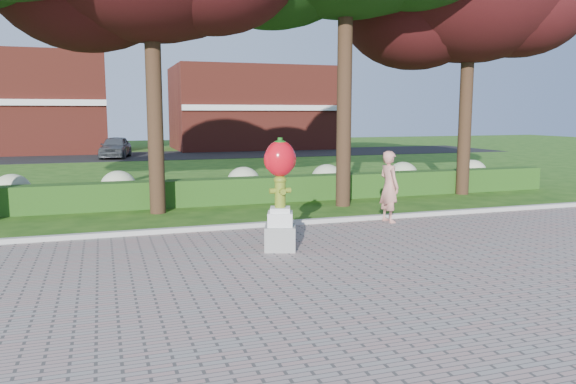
# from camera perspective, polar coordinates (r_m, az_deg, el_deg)

# --- Properties ---
(ground) EXTENTS (100.00, 100.00, 0.00)m
(ground) POSITION_cam_1_polar(r_m,az_deg,el_deg) (11.00, 0.49, -6.80)
(ground) COLOR #1F4912
(ground) RESTS_ON ground
(walkway) EXTENTS (40.00, 14.00, 0.04)m
(walkway) POSITION_cam_1_polar(r_m,az_deg,el_deg) (7.51, 10.72, -13.98)
(walkway) COLOR gray
(walkway) RESTS_ON ground
(curb) EXTENTS (40.00, 0.18, 0.15)m
(curb) POSITION_cam_1_polar(r_m,az_deg,el_deg) (13.78, -3.55, -3.46)
(curb) COLOR #ADADA5
(curb) RESTS_ON ground
(lawn_hedge) EXTENTS (24.00, 0.70, 0.80)m
(lawn_hedge) POSITION_cam_1_polar(r_m,az_deg,el_deg) (17.57, -6.91, 0.07)
(lawn_hedge) COLOR #1F4513
(lawn_hedge) RESTS_ON ground
(hydrangea_row) EXTENTS (20.10, 1.10, 0.99)m
(hydrangea_row) POSITION_cam_1_polar(r_m,az_deg,el_deg) (18.64, -5.81, 1.01)
(hydrangea_row) COLOR beige
(hydrangea_row) RESTS_ON ground
(street) EXTENTS (50.00, 8.00, 0.02)m
(street) POSITION_cam_1_polar(r_m,az_deg,el_deg) (38.32, -13.21, 3.62)
(street) COLOR black
(street) RESTS_ON ground
(building_left) EXTENTS (14.00, 8.00, 7.00)m
(building_left) POSITION_cam_1_polar(r_m,az_deg,el_deg) (44.55, -27.13, 8.04)
(building_left) COLOR maroon
(building_left) RESTS_ON ground
(building_right) EXTENTS (12.00, 8.00, 6.40)m
(building_right) POSITION_cam_1_polar(r_m,az_deg,el_deg) (45.52, -3.87, 8.50)
(building_right) COLOR maroon
(building_right) RESTS_ON ground
(hydrant_sculpture) EXTENTS (0.79, 0.79, 2.29)m
(hydrant_sculpture) POSITION_cam_1_polar(r_m,az_deg,el_deg) (11.33, -0.81, 0.10)
(hydrant_sculpture) COLOR gray
(hydrant_sculpture) RESTS_ON walkway
(woman) EXTENTS (0.51, 0.71, 1.83)m
(woman) POSITION_cam_1_polar(r_m,az_deg,el_deg) (14.55, 10.24, 0.55)
(woman) COLOR tan
(woman) RESTS_ON walkway
(parked_car) EXTENTS (2.34, 4.22, 1.36)m
(parked_car) POSITION_cam_1_polar(r_m,az_deg,el_deg) (37.01, -17.13, 4.40)
(parked_car) COLOR #42464A
(parked_car) RESTS_ON street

